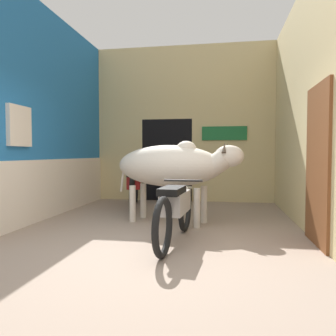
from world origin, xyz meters
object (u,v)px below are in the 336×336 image
Objects in this scene: motorcycle_near at (175,208)px; plastic_stool at (185,195)px; cow at (173,166)px; motorcycle_far at (134,186)px; shopkeeper_seated at (169,178)px.

plastic_stool is (-0.27, 3.39, -0.24)m from motorcycle_near.
cow is 2.27m from plastic_stool.
cow is 1.92m from motorcycle_far.
shopkeeper_seated is (0.67, 0.67, 0.13)m from motorcycle_far.
cow is 5.63× the size of plastic_stool.
motorcycle_far is at bearing -148.61° from plastic_stool.
cow reaches higher than motorcycle_far.
plastic_stool is (-0.04, 2.14, -0.76)m from cow.
motorcycle_near is 3.41m from plastic_stool.
plastic_stool is (0.39, -0.02, -0.39)m from shopkeeper_seated.
motorcycle_near is at bearing -85.49° from plastic_stool.
plastic_stool is at bearing 90.98° from cow.
motorcycle_near is 4.96× the size of plastic_stool.
cow is 1.38m from motorcycle_near.
cow is 1.14× the size of motorcycle_near.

